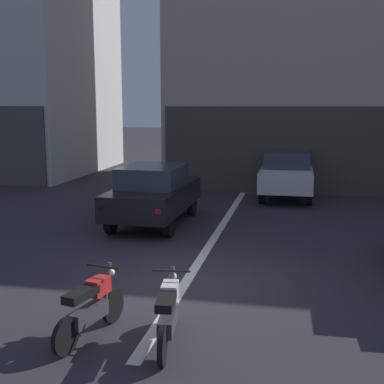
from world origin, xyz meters
The scene contains 6 objects.
ground_plane centered at (0.00, 0.00, 0.00)m, with size 120.00×120.00×0.00m, color #2B2B30.
lane_centre_line centered at (0.00, 6.00, 0.00)m, with size 0.20×18.00×0.01m, color silver.
car_black_crossing_near centered at (-1.88, 4.60, 0.89)m, with size 1.82×4.13×1.64m.
car_white_down_street centered at (1.60, 9.53, 0.89)m, with size 1.77×4.10×1.64m.
motorcycle_red_row_leftmost centered at (-0.83, -2.34, 0.46)m, with size 0.56×1.65×0.98m.
motorcycle_white_row_left_mid centered at (0.31, -2.34, 0.46)m, with size 0.55×1.67×0.98m.
Camera 1 is at (1.99, -8.84, 3.32)m, focal length 48.15 mm.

